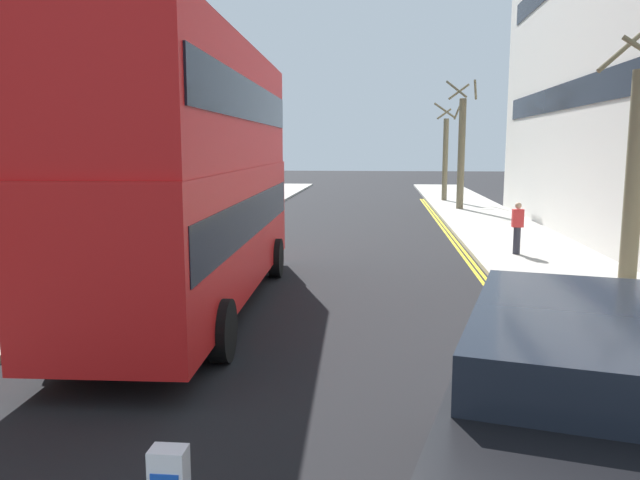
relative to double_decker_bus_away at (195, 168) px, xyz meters
name	(u,v)px	position (x,y,z in m)	size (l,w,h in m)	color
sidewalk_right	(573,281)	(8.82, 3.23, -2.96)	(4.00, 80.00, 0.14)	#ADA89E
sidewalk_left	(84,272)	(-4.18, 3.23, -2.96)	(4.00, 80.00, 0.14)	#ADA89E
kerb_line_outer	(504,301)	(6.72, 1.23, -3.03)	(0.10, 56.00, 0.01)	yellow
kerb_line_inner	(497,301)	(6.56, 1.23, -3.03)	(0.10, 56.00, 0.01)	yellow
double_decker_bus_away	(195,168)	(0.00, 0.00, 0.00)	(3.08, 10.88, 5.64)	red
taxi_minivan	(575,441)	(5.52, -7.87, -1.96)	(2.99, 5.12, 2.12)	black
pedestrian_far	(517,227)	(8.16, 6.91, -2.04)	(0.34, 0.22, 1.62)	#2D2D38
street_tree_near	(461,150)	(8.18, 21.47, 0.27)	(1.75, 1.73, 6.78)	#6B6047
street_tree_far	(635,171)	(10.08, 3.11, -0.14)	(1.57, 1.70, 6.16)	#6B6047
street_tree_distant	(446,155)	(7.89, 26.81, -0.07)	(1.72, 1.72, 6.07)	#6B6047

